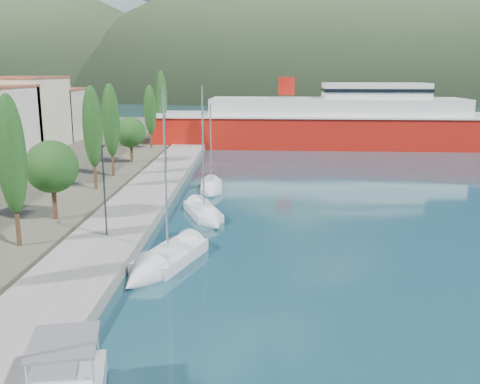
{
  "coord_description": "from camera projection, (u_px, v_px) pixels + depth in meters",
  "views": [
    {
      "loc": [
        0.93,
        -21.82,
        11.55
      ],
      "look_at": [
        0.0,
        14.0,
        3.5
      ],
      "focal_mm": 40.0,
      "sensor_mm": 36.0,
      "label": 1
    }
  ],
  "objects": [
    {
      "name": "hills_far",
      "position": [
        376.0,
        13.0,
        606.86
      ],
      "size": [
        1480.0,
        900.0,
        180.0
      ],
      "color": "slate",
      "rests_on": "ground"
    },
    {
      "name": "lamp_posts",
      "position": [
        111.0,
        182.0,
        37.1
      ],
      "size": [
        0.15,
        45.92,
        6.06
      ],
      "color": "#2D2D33",
      "rests_on": "quay"
    },
    {
      "name": "sailboat_far",
      "position": [
        211.0,
        190.0,
        52.24
      ],
      "size": [
        2.52,
        6.55,
        9.44
      ],
      "color": "silver",
      "rests_on": "ground"
    },
    {
      "name": "ground",
      "position": [
        250.0,
        117.0,
        140.88
      ],
      "size": [
        1400.0,
        1400.0,
        0.0
      ],
      "primitive_type": "plane",
      "color": "#1A4553"
    },
    {
      "name": "ferry",
      "position": [
        337.0,
        124.0,
        84.74
      ],
      "size": [
        57.85,
        14.68,
        11.39
      ],
      "color": "#B0160D",
      "rests_on": "ground"
    },
    {
      "name": "sailboat_mid",
      "position": [
        208.0,
        218.0,
        42.36
      ],
      "size": [
        4.5,
        8.13,
        11.34
      ],
      "color": "silver",
      "rests_on": "ground"
    },
    {
      "name": "quay",
      "position": [
        146.0,
        196.0,
        49.34
      ],
      "size": [
        5.0,
        88.0,
        0.8
      ],
      "primitive_type": "cube",
      "color": "gray",
      "rests_on": "ground"
    },
    {
      "name": "tree_row",
      "position": [
        105.0,
        131.0,
        53.56
      ],
      "size": [
        3.91,
        64.46,
        11.14
      ],
      "color": "#47301E",
      "rests_on": "land_strip"
    },
    {
      "name": "hills_near",
      "position": [
        393.0,
        17.0,
        373.91
      ],
      "size": [
        1010.0,
        520.0,
        115.0
      ],
      "color": "#3F5231",
      "rests_on": "ground"
    },
    {
      "name": "sailboat_near",
      "position": [
        155.0,
        268.0,
        31.39
      ],
      "size": [
        4.97,
        8.57,
        11.81
      ],
      "color": "silver",
      "rests_on": "ground"
    }
  ]
}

